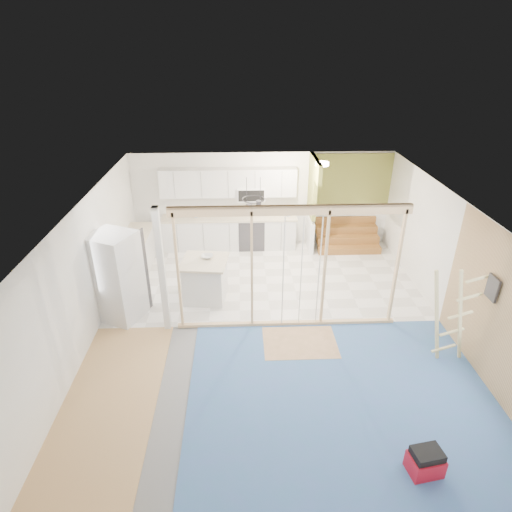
{
  "coord_description": "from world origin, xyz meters",
  "views": [
    {
      "loc": [
        -0.61,
        -7.13,
        5.21
      ],
      "look_at": [
        -0.3,
        0.6,
        1.29
      ],
      "focal_mm": 30.0,
      "sensor_mm": 36.0,
      "label": 1
    }
  ],
  "objects_px": {
    "fridge": "(117,277)",
    "ladder": "(452,316)",
    "island": "(205,280)",
    "toolbox": "(425,462)"
  },
  "relations": [
    {
      "from": "fridge",
      "to": "ladder",
      "type": "xyz_separation_m",
      "value": [
        6.11,
        -1.62,
        0.01
      ]
    },
    {
      "from": "fridge",
      "to": "island",
      "type": "xyz_separation_m",
      "value": [
        1.7,
        0.65,
        -0.48
      ]
    },
    {
      "from": "island",
      "to": "ladder",
      "type": "distance_m",
      "value": 4.98
    },
    {
      "from": "toolbox",
      "to": "ladder",
      "type": "distance_m",
      "value": 2.65
    },
    {
      "from": "island",
      "to": "ladder",
      "type": "height_order",
      "value": "ladder"
    },
    {
      "from": "fridge",
      "to": "toolbox",
      "type": "distance_m",
      "value": 6.28
    },
    {
      "from": "fridge",
      "to": "island",
      "type": "distance_m",
      "value": 1.88
    },
    {
      "from": "ladder",
      "to": "island",
      "type": "bearing_deg",
      "value": 145.61
    },
    {
      "from": "toolbox",
      "to": "island",
      "type": "bearing_deg",
      "value": 115.96
    },
    {
      "from": "toolbox",
      "to": "ladder",
      "type": "bearing_deg",
      "value": 52.04
    }
  ]
}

